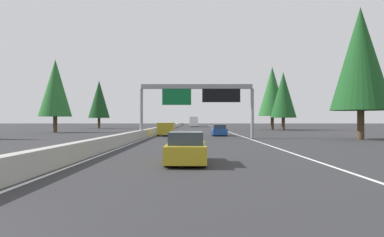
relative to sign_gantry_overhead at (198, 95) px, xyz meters
name	(u,v)px	position (x,y,z in m)	size (l,w,h in m)	color
ground_plane	(164,131)	(26.13, 6.04, -4.77)	(320.00, 320.00, 0.00)	#2D2D30
median_barrier	(170,127)	(46.13, 6.34, -4.32)	(180.00, 0.56, 0.90)	#ADAAA3
shoulder_stripe_right	(222,130)	(36.13, -5.48, -4.77)	(160.00, 0.16, 0.01)	silver
shoulder_stripe_median	(169,130)	(36.13, 5.79, -4.77)	(160.00, 0.16, 0.01)	silver
sign_gantry_overhead	(198,95)	(0.00, 0.00, 0.00)	(0.50, 12.68, 6.00)	gray
sedan_near_center	(186,149)	(-22.69, 0.83, -4.09)	(4.40, 1.80, 1.47)	#AD931E
sedan_far_right	(219,130)	(6.42, -2.76, -4.09)	(4.40, 1.80, 1.47)	#1E4793
minivan_far_center	(166,128)	(6.26, 4.04, -3.82)	(5.00, 1.95, 1.69)	#AD931E
bus_mid_center	(194,121)	(73.20, 0.60, -3.06)	(11.50, 2.55, 3.10)	white
conifer_right_near	(361,59)	(-2.34, -16.85, 3.64)	(6.08, 6.08, 13.83)	#4C3823
conifer_right_mid	(283,95)	(30.38, -17.07, 2.23)	(5.07, 5.07, 11.52)	#4C3823
conifer_right_far	(272,91)	(37.05, -16.38, 3.50)	(5.99, 5.99, 13.60)	#4C3823
conifer_left_near	(55,88)	(18.41, 23.22, 2.51)	(5.27, 5.27, 11.98)	#4C3823
conifer_left_mid	(99,99)	(47.40, 23.89, 2.40)	(5.20, 5.20, 11.81)	#4C3823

